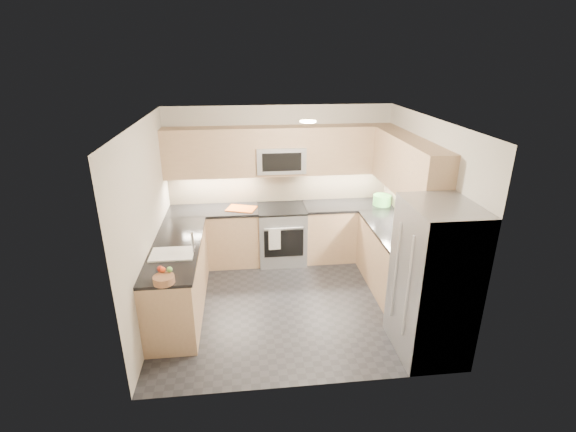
# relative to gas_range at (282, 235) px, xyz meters

# --- Properties ---
(floor) EXTENTS (3.60, 3.20, 0.00)m
(floor) POSITION_rel_gas_range_xyz_m (0.00, -1.28, -0.46)
(floor) COLOR #232429
(floor) RESTS_ON ground
(ceiling) EXTENTS (3.60, 3.20, 0.02)m
(ceiling) POSITION_rel_gas_range_xyz_m (0.00, -1.28, 2.04)
(ceiling) COLOR beige
(ceiling) RESTS_ON wall_back
(wall_back) EXTENTS (3.60, 0.02, 2.50)m
(wall_back) POSITION_rel_gas_range_xyz_m (0.00, 0.32, 0.79)
(wall_back) COLOR #BBB2A3
(wall_back) RESTS_ON floor
(wall_front) EXTENTS (3.60, 0.02, 2.50)m
(wall_front) POSITION_rel_gas_range_xyz_m (0.00, -2.88, 0.79)
(wall_front) COLOR #BBB2A3
(wall_front) RESTS_ON floor
(wall_left) EXTENTS (0.02, 3.20, 2.50)m
(wall_left) POSITION_rel_gas_range_xyz_m (-1.80, -1.28, 0.79)
(wall_left) COLOR #BBB2A3
(wall_left) RESTS_ON floor
(wall_right) EXTENTS (0.02, 3.20, 2.50)m
(wall_right) POSITION_rel_gas_range_xyz_m (1.80, -1.28, 0.79)
(wall_right) COLOR #BBB2A3
(wall_right) RESTS_ON floor
(base_cab_back_left) EXTENTS (1.42, 0.60, 0.90)m
(base_cab_back_left) POSITION_rel_gas_range_xyz_m (-1.09, 0.02, -0.01)
(base_cab_back_left) COLOR tan
(base_cab_back_left) RESTS_ON floor
(base_cab_back_right) EXTENTS (1.42, 0.60, 0.90)m
(base_cab_back_right) POSITION_rel_gas_range_xyz_m (1.09, 0.02, -0.01)
(base_cab_back_right) COLOR tan
(base_cab_back_right) RESTS_ON floor
(base_cab_right) EXTENTS (0.60, 1.70, 0.90)m
(base_cab_right) POSITION_rel_gas_range_xyz_m (1.50, -1.12, -0.01)
(base_cab_right) COLOR tan
(base_cab_right) RESTS_ON floor
(base_cab_peninsula) EXTENTS (0.60, 2.00, 0.90)m
(base_cab_peninsula) POSITION_rel_gas_range_xyz_m (-1.50, -1.28, -0.01)
(base_cab_peninsula) COLOR tan
(base_cab_peninsula) RESTS_ON floor
(countertop_back_left) EXTENTS (1.42, 0.63, 0.04)m
(countertop_back_left) POSITION_rel_gas_range_xyz_m (-1.09, 0.02, 0.47)
(countertop_back_left) COLOR black
(countertop_back_left) RESTS_ON base_cab_back_left
(countertop_back_right) EXTENTS (1.42, 0.63, 0.04)m
(countertop_back_right) POSITION_rel_gas_range_xyz_m (1.09, 0.02, 0.47)
(countertop_back_right) COLOR black
(countertop_back_right) RESTS_ON base_cab_back_right
(countertop_right) EXTENTS (0.63, 1.70, 0.04)m
(countertop_right) POSITION_rel_gas_range_xyz_m (1.50, -1.12, 0.47)
(countertop_right) COLOR black
(countertop_right) RESTS_ON base_cab_right
(countertop_peninsula) EXTENTS (0.63, 2.00, 0.04)m
(countertop_peninsula) POSITION_rel_gas_range_xyz_m (-1.50, -1.28, 0.47)
(countertop_peninsula) COLOR black
(countertop_peninsula) RESTS_ON base_cab_peninsula
(upper_cab_back) EXTENTS (3.60, 0.35, 0.75)m
(upper_cab_back) POSITION_rel_gas_range_xyz_m (0.00, 0.15, 1.37)
(upper_cab_back) COLOR tan
(upper_cab_back) RESTS_ON wall_back
(upper_cab_right) EXTENTS (0.35, 1.95, 0.75)m
(upper_cab_right) POSITION_rel_gas_range_xyz_m (1.62, -1.00, 1.37)
(upper_cab_right) COLOR tan
(upper_cab_right) RESTS_ON wall_right
(backsplash_back) EXTENTS (3.60, 0.01, 0.51)m
(backsplash_back) POSITION_rel_gas_range_xyz_m (0.00, 0.32, 0.74)
(backsplash_back) COLOR tan
(backsplash_back) RESTS_ON wall_back
(backsplash_right) EXTENTS (0.01, 2.30, 0.51)m
(backsplash_right) POSITION_rel_gas_range_xyz_m (1.80, -0.82, 0.74)
(backsplash_right) COLOR tan
(backsplash_right) RESTS_ON wall_right
(gas_range) EXTENTS (0.76, 0.65, 0.91)m
(gas_range) POSITION_rel_gas_range_xyz_m (0.00, 0.00, 0.00)
(gas_range) COLOR #9DA0A4
(gas_range) RESTS_ON floor
(range_cooktop) EXTENTS (0.76, 0.65, 0.03)m
(range_cooktop) POSITION_rel_gas_range_xyz_m (0.00, 0.00, 0.46)
(range_cooktop) COLOR black
(range_cooktop) RESTS_ON gas_range
(oven_door_glass) EXTENTS (0.62, 0.02, 0.45)m
(oven_door_glass) POSITION_rel_gas_range_xyz_m (0.00, -0.33, -0.01)
(oven_door_glass) COLOR black
(oven_door_glass) RESTS_ON gas_range
(oven_handle) EXTENTS (0.60, 0.02, 0.02)m
(oven_handle) POSITION_rel_gas_range_xyz_m (0.00, -0.35, 0.26)
(oven_handle) COLOR #B2B5BA
(oven_handle) RESTS_ON gas_range
(microwave) EXTENTS (0.76, 0.40, 0.40)m
(microwave) POSITION_rel_gas_range_xyz_m (0.00, 0.12, 1.24)
(microwave) COLOR #A4A6AC
(microwave) RESTS_ON upper_cab_back
(microwave_door) EXTENTS (0.60, 0.01, 0.28)m
(microwave_door) POSITION_rel_gas_range_xyz_m (0.00, -0.08, 1.24)
(microwave_door) COLOR black
(microwave_door) RESTS_ON microwave
(refrigerator) EXTENTS (0.70, 0.90, 1.80)m
(refrigerator) POSITION_rel_gas_range_xyz_m (1.45, -2.43, 0.45)
(refrigerator) COLOR gray
(refrigerator) RESTS_ON floor
(fridge_handle_left) EXTENTS (0.02, 0.02, 1.20)m
(fridge_handle_left) POSITION_rel_gas_range_xyz_m (1.08, -2.61, 0.49)
(fridge_handle_left) COLOR #B2B5BA
(fridge_handle_left) RESTS_ON refrigerator
(fridge_handle_right) EXTENTS (0.02, 0.02, 1.20)m
(fridge_handle_right) POSITION_rel_gas_range_xyz_m (1.08, -2.25, 0.49)
(fridge_handle_right) COLOR #B2B5BA
(fridge_handle_right) RESTS_ON refrigerator
(sink_basin) EXTENTS (0.52, 0.38, 0.16)m
(sink_basin) POSITION_rel_gas_range_xyz_m (-1.50, -1.53, 0.42)
(sink_basin) COLOR white
(sink_basin) RESTS_ON base_cab_peninsula
(faucet) EXTENTS (0.03, 0.03, 0.28)m
(faucet) POSITION_rel_gas_range_xyz_m (-1.24, -1.53, 0.62)
(faucet) COLOR silver
(faucet) RESTS_ON countertop_peninsula
(utensil_bowl) EXTENTS (0.32, 0.32, 0.17)m
(utensil_bowl) POSITION_rel_gas_range_xyz_m (1.63, -0.07, 0.57)
(utensil_bowl) COLOR #57C554
(utensil_bowl) RESTS_ON countertop_back_right
(cutting_board) EXTENTS (0.52, 0.44, 0.01)m
(cutting_board) POSITION_rel_gas_range_xyz_m (-0.64, -0.01, 0.49)
(cutting_board) COLOR #D05413
(cutting_board) RESTS_ON countertop_back_left
(fruit_basket) EXTENTS (0.29, 0.29, 0.08)m
(fruit_basket) POSITION_rel_gas_range_xyz_m (-1.49, -2.21, 0.53)
(fruit_basket) COLOR #A06D4A
(fruit_basket) RESTS_ON countertop_peninsula
(fruit_apple) EXTENTS (0.07, 0.07, 0.07)m
(fruit_apple) POSITION_rel_gas_range_xyz_m (-1.54, -2.09, 0.60)
(fruit_apple) COLOR #A62212
(fruit_apple) RESTS_ON fruit_basket
(fruit_pear) EXTENTS (0.06, 0.06, 0.06)m
(fruit_pear) POSITION_rel_gas_range_xyz_m (-1.43, -2.12, 0.60)
(fruit_pear) COLOR #6CAE4A
(fruit_pear) RESTS_ON fruit_basket
(dish_towel_check) EXTENTS (0.19, 0.03, 0.35)m
(dish_towel_check) POSITION_rel_gas_range_xyz_m (-0.15, -0.37, 0.10)
(dish_towel_check) COLOR silver
(dish_towel_check) RESTS_ON oven_handle
(fruit_orange) EXTENTS (0.06, 0.06, 0.06)m
(fruit_orange) POSITION_rel_gas_range_xyz_m (-1.50, -2.11, 0.60)
(fruit_orange) COLOR #F3491B
(fruit_orange) RESTS_ON fruit_basket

